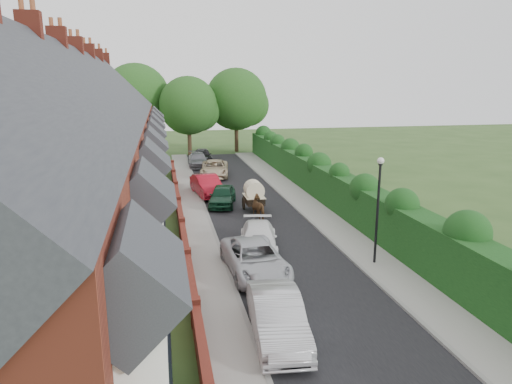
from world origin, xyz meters
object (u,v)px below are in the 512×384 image
car_silver_a (277,317)px  car_grey (198,160)px  car_white (258,238)px  horse (260,208)px  car_red (207,185)px  car_black (203,155)px  car_silver_b (255,259)px  car_green (222,196)px  horse_cart (254,194)px  car_beige (214,169)px  lamppost (378,197)px

car_silver_a → car_grey: size_ratio=0.97×
car_white → horse: 5.53m
car_red → car_black: (1.11, 15.59, -0.06)m
car_silver_b → car_red: car_red is taller
car_black → car_silver_a: bearing=-92.8°
car_green → horse_cart: bearing=-31.4°
car_silver_b → car_grey: (-0.29, 27.98, -0.02)m
car_beige → horse: size_ratio=2.98×
car_black → car_silver_b: bearing=-92.5°
car_silver_a → horse_cart: 15.80m
horse → lamppost: bearing=100.2°
car_beige → car_grey: bearing=109.2°
car_green → car_beige: car_beige is taller
car_beige → car_white: bearing=-82.0°
car_black → horse: bearing=-87.7°
car_green → car_grey: (-0.43, 15.87, -0.02)m
car_red → car_grey: bearing=79.2°
car_green → car_black: bearing=102.2°
lamppost → car_black: (-5.29, 31.00, -2.56)m
horse → car_grey: bearing=-97.3°
lamppost → car_silver_a: (-6.12, -5.28, -2.53)m
car_red → car_silver_a: bearing=-98.5°
car_white → car_beige: car_beige is taller
lamppost → car_beige: size_ratio=0.96×
car_green → car_silver_b: bearing=-77.3°
car_green → car_red: bearing=116.6°
horse → car_red: bearing=-83.3°
horse_cart → car_silver_a: bearing=-98.6°
car_beige → car_silver_a: bearing=-84.2°
lamppost → car_grey: size_ratio=1.07×
car_green → car_black: 18.80m
car_green → horse: (1.89, -3.81, 0.04)m
car_green → car_grey: bearing=104.9°
lamppost → car_green: (-5.65, 12.20, -2.58)m
car_white → car_black: bearing=101.2°
car_black → horse: 22.66m
car_black → horse_cart: 20.73m
car_red → horse_cart: size_ratio=1.65×
lamppost → car_black: 31.55m
car_silver_b → car_red: size_ratio=1.09×
car_white → horse: bearing=87.6°
lamppost → car_white: lamppost is taller
horse → car_black: bearing=-100.1°
car_red → horse: size_ratio=2.67×
car_white → car_black: 28.00m
car_silver_a → horse: bearing=84.8°
car_red → lamppost: bearing=-76.7°
lamppost → car_green: bearing=114.8°
car_red → car_silver_b: bearing=-97.0°
horse → car_silver_b: bearing=62.3°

